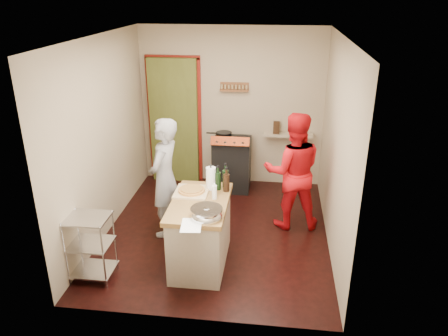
{
  "coord_description": "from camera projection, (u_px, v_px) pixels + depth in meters",
  "views": [
    {
      "loc": [
        0.75,
        -5.2,
        3.14
      ],
      "look_at": [
        0.1,
        0.0,
        0.95
      ],
      "focal_mm": 35.0,
      "sensor_mm": 36.0,
      "label": 1
    }
  ],
  "objects": [
    {
      "name": "person_red",
      "position": [
        293.0,
        171.0,
        5.92
      ],
      "size": [
        0.86,
        0.71,
        1.64
      ],
      "primitive_type": "imported",
      "rotation": [
        0.0,
        0.0,
        3.26
      ],
      "color": "red",
      "rests_on": "ground"
    },
    {
      "name": "floor",
      "position": [
        217.0,
        231.0,
        6.06
      ],
      "size": [
        3.5,
        3.5,
        0.0
      ],
      "primitive_type": "plane",
      "color": "black",
      "rests_on": "ground"
    },
    {
      "name": "person_stripe",
      "position": [
        165.0,
        178.0,
        5.73
      ],
      "size": [
        0.48,
        0.65,
        1.62
      ],
      "primitive_type": "imported",
      "rotation": [
        0.0,
        0.0,
        -1.73
      ],
      "color": "#AEADB2",
      "rests_on": "ground"
    },
    {
      "name": "island",
      "position": [
        201.0,
        230.0,
        5.21
      ],
      "size": [
        0.66,
        1.27,
        1.15
      ],
      "color": "#B8AC9C",
      "rests_on": "ground"
    },
    {
      "name": "back_wall",
      "position": [
        194.0,
        116.0,
        7.33
      ],
      "size": [
        3.0,
        0.44,
        2.6
      ],
      "color": "tan",
      "rests_on": "ground"
    },
    {
      "name": "ceiling",
      "position": [
        216.0,
        36.0,
        5.06
      ],
      "size": [
        3.0,
        3.5,
        0.02
      ],
      "primitive_type": "cube",
      "color": "white",
      "rests_on": "back_wall"
    },
    {
      "name": "stove",
      "position": [
        232.0,
        163.0,
        7.19
      ],
      "size": [
        0.6,
        0.63,
        1.0
      ],
      "color": "black",
      "rests_on": "ground"
    },
    {
      "name": "right_wall",
      "position": [
        336.0,
        148.0,
        5.39
      ],
      "size": [
        0.04,
        3.5,
        2.6
      ],
      "primitive_type": "cube",
      "color": "tan",
      "rests_on": "ground"
    },
    {
      "name": "left_wall",
      "position": [
        104.0,
        138.0,
        5.73
      ],
      "size": [
        0.04,
        3.5,
        2.6
      ],
      "primitive_type": "cube",
      "color": "tan",
      "rests_on": "ground"
    },
    {
      "name": "wire_shelving",
      "position": [
        90.0,
        244.0,
        4.94
      ],
      "size": [
        0.48,
        0.4,
        0.8
      ],
      "color": "silver",
      "rests_on": "ground"
    }
  ]
}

